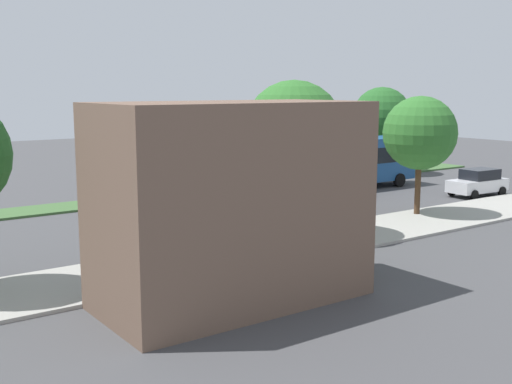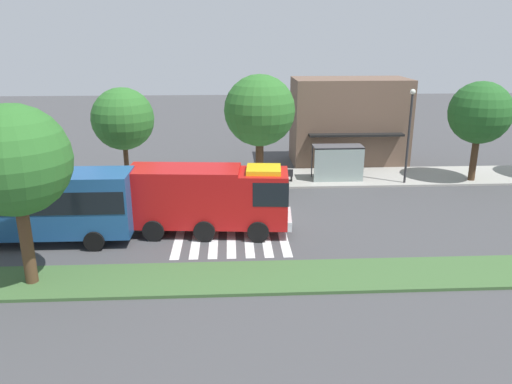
{
  "view_description": "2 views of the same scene",
  "coord_description": "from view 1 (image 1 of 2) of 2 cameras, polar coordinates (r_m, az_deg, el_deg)",
  "views": [
    {
      "loc": [
        19.7,
        30.36,
        7.22
      ],
      "look_at": [
        -1.08,
        1.53,
        1.42
      ],
      "focal_mm": 44.84,
      "sensor_mm": 36.0,
      "label": 1
    },
    {
      "loc": [
        -1.53,
        -26.59,
        10.18
      ],
      "look_at": [
        -0.08,
        1.15,
        1.27
      ],
      "focal_mm": 34.94,
      "sensor_mm": 36.0,
      "label": 2
    }
  ],
  "objects": [
    {
      "name": "fire_truck",
      "position": [
        39.41,
        -1.18,
        1.69
      ],
      "size": [
        8.69,
        3.29,
        3.61
      ],
      "rotation": [
        0.0,
        0.0,
        -0.08
      ],
      "color": "#B71414",
      "rests_on": "ground_plane"
    },
    {
      "name": "bus_stop_shelter",
      "position": [
        27.52,
        -5.26,
        -1.95
      ],
      "size": [
        3.5,
        1.4,
        2.46
      ],
      "color": "#4C4C51",
      "rests_on": "sidewalk"
    },
    {
      "name": "transit_bus",
      "position": [
        46.14,
        8.27,
        2.85
      ],
      "size": [
        11.35,
        2.87,
        3.62
      ],
      "rotation": [
        0.0,
        0.0,
        3.14
      ],
      "color": "navy",
      "rests_on": "ground_plane"
    },
    {
      "name": "crosswalk",
      "position": [
        37.77,
        -0.75,
        -1.75
      ],
      "size": [
        5.85,
        10.31,
        0.01
      ],
      "color": "silver",
      "rests_on": "ground_plane"
    },
    {
      "name": "sidewalk_tree_center",
      "position": [
        30.55,
        3.38,
        5.43
      ],
      "size": [
        4.78,
        4.78,
        7.47
      ],
      "color": "#47301E",
      "rests_on": "sidewalk"
    },
    {
      "name": "parked_car_west",
      "position": [
        45.65,
        19.19,
        0.82
      ],
      "size": [
        4.38,
        2.26,
        1.83
      ],
      "rotation": [
        0.0,
        0.0,
        -0.06
      ],
      "color": "silver",
      "rests_on": "ground_plane"
    },
    {
      "name": "ground_plane",
      "position": [
        36.91,
        -2.75,
        -2.03
      ],
      "size": [
        120.0,
        120.0,
        0.0
      ],
      "primitive_type": "plane",
      "color": "#424244"
    },
    {
      "name": "median_strip",
      "position": [
        43.04,
        -8.01,
        -0.39
      ],
      "size": [
        60.0,
        3.0,
        0.14
      ],
      "primitive_type": "cube",
      "color": "#3D6033",
      "rests_on": "ground_plane"
    },
    {
      "name": "median_tree_far_west",
      "position": [
        55.03,
        11.15,
        6.62
      ],
      "size": [
        4.91,
        4.91,
        7.17
      ],
      "color": "#47301E",
      "rests_on": "median_strip"
    },
    {
      "name": "sidewalk",
      "position": [
        30.56,
        5.62,
        -4.32
      ],
      "size": [
        60.0,
        4.8,
        0.14
      ],
      "primitive_type": "cube",
      "color": "#9E9B93",
      "rests_on": "ground_plane"
    },
    {
      "name": "storefront_building",
      "position": [
        21.46,
        -2.11,
        -1.03
      ],
      "size": [
        9.03,
        5.31,
        6.78
      ],
      "color": "brown",
      "rests_on": "ground_plane"
    },
    {
      "name": "sidewalk_tree_west",
      "position": [
        36.99,
        14.42,
        5.1
      ],
      "size": [
        4.13,
        4.13,
        6.66
      ],
      "color": "#47301E",
      "rests_on": "sidewalk"
    },
    {
      "name": "street_lamp",
      "position": [
        25.9,
        -15.0,
        1.67
      ],
      "size": [
        0.36,
        0.36,
        6.48
      ],
      "color": "#2D2D30",
      "rests_on": "sidewalk"
    },
    {
      "name": "median_tree_west",
      "position": [
        47.94,
        2.55,
        7.07
      ],
      "size": [
        4.45,
        4.45,
        7.51
      ],
      "color": "#513823",
      "rests_on": "median_strip"
    },
    {
      "name": "bench_near_shelter",
      "position": [
        29.96,
        1.4,
        -3.53
      ],
      "size": [
        1.6,
        0.5,
        0.9
      ],
      "color": "black",
      "rests_on": "sidewalk"
    }
  ]
}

